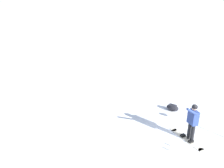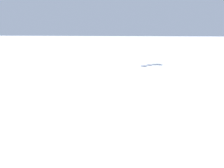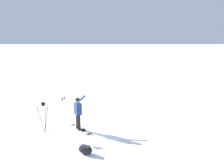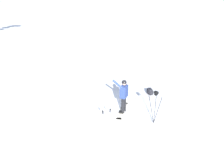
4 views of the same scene
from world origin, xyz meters
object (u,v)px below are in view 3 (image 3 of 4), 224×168
object	(u,v)px
ski_poles	(64,104)
camera_tripod	(44,112)
snowboard	(81,129)
gear_bag_large	(85,149)
snowboarder	(78,110)

from	to	relation	value
ski_poles	camera_tripod	bearing A→B (deg)	167.79
snowboard	ski_poles	size ratio (longest dim) A/B	1.27
gear_bag_large	ski_poles	world-z (taller)	ski_poles
snowboarder	camera_tripod	xyz separation A→B (m)	(-0.45, 1.50, 0.09)
ski_poles	snowboarder	bearing A→B (deg)	-148.70
snowboard	ski_poles	world-z (taller)	ski_poles
snowboard	camera_tripod	size ratio (longest dim) A/B	1.00
gear_bag_large	ski_poles	size ratio (longest dim) A/B	0.56
camera_tripod	ski_poles	xyz separation A→B (m)	(2.15, -0.46, -0.28)
snowboarder	snowboard	bearing A→B (deg)	-103.21
gear_bag_large	ski_poles	distance (m)	4.39
snowboarder	gear_bag_large	bearing A→B (deg)	-166.01
snowboarder	camera_tripod	distance (m)	1.56
gear_bag_large	camera_tripod	world-z (taller)	camera_tripod
snowboarder	snowboard	xyz separation A→B (m)	(-0.02, -0.11, -0.95)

